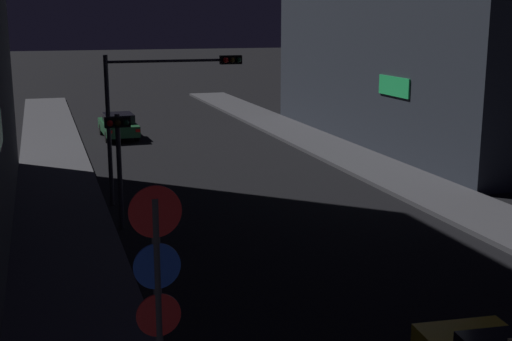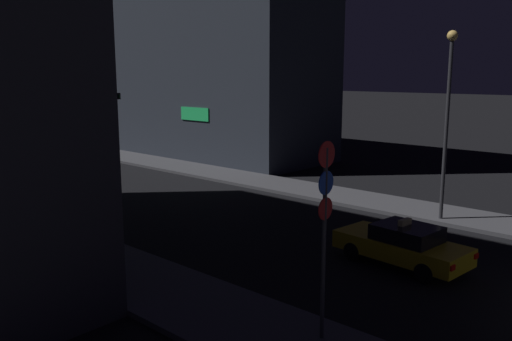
{
  "view_description": "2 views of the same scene",
  "coord_description": "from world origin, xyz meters",
  "views": [
    {
      "loc": [
        -7.38,
        -1.09,
        6.69
      ],
      "look_at": [
        -1.4,
        17.66,
        2.29
      ],
      "focal_mm": 47.85,
      "sensor_mm": 36.0,
      "label": 1
    },
    {
      "loc": [
        -15.92,
        -0.37,
        6.36
      ],
      "look_at": [
        0.67,
        14.6,
        2.24
      ],
      "focal_mm": 37.12,
      "sensor_mm": 36.0,
      "label": 2
    }
  ],
  "objects": [
    {
      "name": "traffic_light_left_kerb",
      "position": [
        -5.08,
        20.48,
        2.68
      ],
      "size": [
        0.8,
        0.42,
        3.74
      ],
      "color": "#2D2D33",
      "rests_on": "ground_plane"
    },
    {
      "name": "sign_pole_left",
      "position": [
        -6.22,
        6.27,
        3.04
      ],
      "size": [
        0.6,
        0.1,
        4.71
      ],
      "color": "#2D2D33",
      "rests_on": "sidewalk_left"
    },
    {
      "name": "sidewalk_right",
      "position": [
        6.9,
        28.12,
        0.08
      ],
      "size": [
        3.14,
        60.24,
        0.17
      ],
      "primitive_type": "cube",
      "color": "#424247",
      "rests_on": "ground_plane"
    },
    {
      "name": "traffic_light_overhead",
      "position": [
        -3.16,
        23.44,
        3.96
      ],
      "size": [
        5.03,
        0.42,
        5.44
      ],
      "color": "#2D2D33",
      "rests_on": "ground_plane"
    },
    {
      "name": "street_lamp_near_block",
      "position": [
        5.88,
        8.52,
        5.1
      ],
      "size": [
        0.43,
        0.43,
        7.91
      ],
      "color": "#2D2D33",
      "rests_on": "sidewalk_right"
    },
    {
      "name": "taxi",
      "position": [
        -0.12,
        7.31,
        0.74
      ],
      "size": [
        2.22,
        4.6,
        1.62
      ],
      "color": "yellow",
      "rests_on": "ground_plane"
    },
    {
      "name": "building_facade_right",
      "position": [
        12.51,
        31.8,
        9.96
      ],
      "size": [
        8.16,
        22.48,
        19.92
      ],
      "color": "#282D38",
      "rests_on": "ground_plane"
    }
  ]
}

